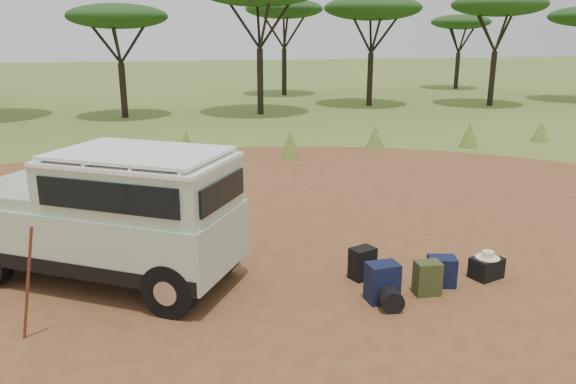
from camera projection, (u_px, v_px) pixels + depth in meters
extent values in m
plane|color=#537228|center=(233.00, 288.00, 8.19)|extent=(140.00, 140.00, 0.00)
cylinder|color=brown|center=(233.00, 288.00, 8.19)|extent=(23.00, 23.00, 0.01)
cone|color=#537228|center=(79.00, 151.00, 15.98)|extent=(0.60, 0.60, 0.70)
cone|color=#537228|center=(187.00, 145.00, 16.28)|extent=(0.60, 0.60, 0.90)
cone|color=#537228|center=(290.00, 145.00, 16.62)|extent=(0.60, 0.60, 0.80)
cone|color=#537228|center=(375.00, 137.00, 17.98)|extent=(0.60, 0.60, 0.75)
cone|color=#537228|center=(469.00, 135.00, 18.11)|extent=(0.60, 0.60, 0.85)
cone|color=#537228|center=(541.00, 131.00, 19.21)|extent=(0.60, 0.60, 0.70)
cylinder|color=black|center=(123.00, 91.00, 24.38)|extent=(0.28, 0.28, 2.34)
ellipsoid|color=#1F3D16|center=(117.00, 16.00, 23.54)|extent=(4.20, 4.20, 1.05)
cylinder|color=black|center=(260.00, 82.00, 25.33)|extent=(0.28, 0.28, 2.93)
cylinder|color=black|center=(370.00, 80.00, 28.37)|extent=(0.28, 0.28, 2.61)
ellipsoid|color=#1F3D16|center=(373.00, 8.00, 27.42)|extent=(4.80, 4.80, 1.20)
cylinder|color=black|center=(492.00, 79.00, 28.36)|extent=(0.28, 0.28, 2.70)
ellipsoid|color=#1F3D16|center=(499.00, 5.00, 27.39)|extent=(4.60, 4.60, 1.15)
cylinder|color=black|center=(284.00, 72.00, 33.25)|extent=(0.28, 0.28, 2.70)
ellipsoid|color=#1F3D16|center=(284.00, 9.00, 32.27)|extent=(4.50, 4.50, 1.12)
cylinder|color=black|center=(457.00, 71.00, 37.04)|extent=(0.28, 0.28, 2.34)
ellipsoid|color=#1F3D16|center=(461.00, 22.00, 36.20)|extent=(3.80, 3.80, 0.95)
cube|color=#AAC0A4|center=(103.00, 229.00, 8.30)|extent=(4.25, 3.54, 0.84)
cube|color=black|center=(105.00, 249.00, 8.39)|extent=(4.20, 3.52, 0.21)
cube|color=#AAC0A4|center=(141.00, 184.00, 7.87)|extent=(2.94, 2.66, 0.67)
cube|color=white|center=(139.00, 159.00, 7.78)|extent=(2.96, 2.69, 0.05)
cube|color=white|center=(139.00, 153.00, 7.75)|extent=(2.74, 2.50, 0.04)
cube|color=#AAC0A4|center=(30.00, 189.00, 8.54)|extent=(2.07, 2.10, 0.18)
cube|color=black|center=(69.00, 175.00, 8.24)|extent=(0.85, 1.22, 0.47)
cube|color=black|center=(106.00, 197.00, 7.13)|extent=(1.79, 1.17, 0.40)
cube|color=black|center=(170.00, 169.00, 8.60)|extent=(1.79, 1.17, 0.40)
cube|color=black|center=(223.00, 192.00, 7.49)|extent=(0.75, 1.13, 0.37)
cylinder|color=black|center=(106.00, 170.00, 8.95)|extent=(0.10, 0.10, 0.73)
cylinder|color=black|center=(56.00, 230.00, 9.53)|extent=(0.76, 0.61, 0.75)
cylinder|color=black|center=(170.00, 290.00, 7.30)|extent=(0.76, 0.61, 0.75)
cylinder|color=black|center=(217.00, 251.00, 8.61)|extent=(0.76, 0.61, 0.75)
cylinder|color=brown|center=(28.00, 284.00, 6.62)|extent=(0.32, 0.18, 1.47)
cube|color=black|center=(362.00, 263.00, 8.45)|extent=(0.43, 0.37, 0.49)
cube|color=#101635|center=(382.00, 282.00, 7.73)|extent=(0.44, 0.33, 0.56)
cube|color=#3B421E|center=(427.00, 278.00, 7.94)|extent=(0.37, 0.28, 0.49)
cube|color=#101635|center=(441.00, 271.00, 8.22)|extent=(0.46, 0.40, 0.45)
cube|color=black|center=(486.00, 268.00, 8.49)|extent=(0.54, 0.45, 0.33)
cylinder|color=black|center=(391.00, 299.00, 7.52)|extent=(0.35, 0.35, 0.31)
cylinder|color=beige|center=(487.00, 258.00, 8.45)|extent=(0.36, 0.36, 0.02)
cylinder|color=beige|center=(488.00, 254.00, 8.43)|extent=(0.18, 0.18, 0.09)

